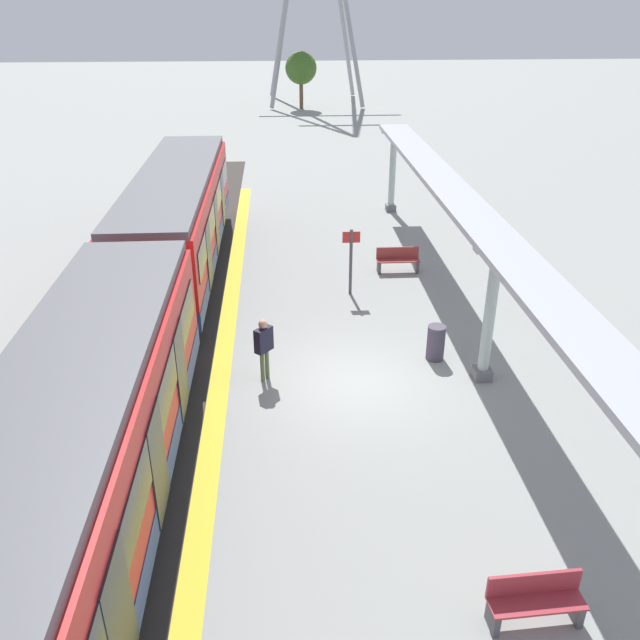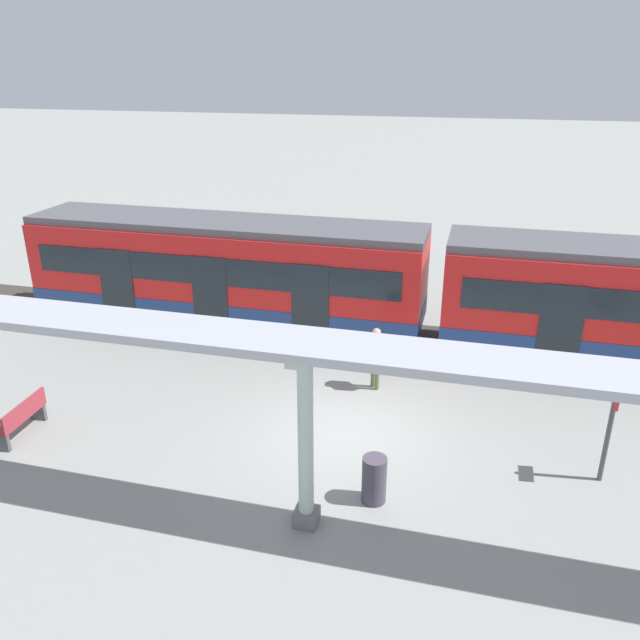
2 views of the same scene
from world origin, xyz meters
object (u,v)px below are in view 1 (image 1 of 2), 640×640
at_px(bench_near_end, 398,259).
at_px(canopy_pillar_third, 392,171).
at_px(bench_mid_platform, 535,599).
at_px(trash_bin, 436,343).
at_px(train_near_carriage, 78,460).
at_px(train_far_carriage, 178,220).
at_px(canopy_pillar_second, 490,315).
at_px(platform_info_sign, 351,256).
at_px(passenger_waiting_near_edge, 264,343).

bearing_deg(bench_near_end, canopy_pillar_third, 82.62).
xyz_separation_m(bench_mid_platform, trash_bin, (0.30, 8.20, 0.04)).
bearing_deg(train_near_carriage, canopy_pillar_third, 66.32).
bearing_deg(trash_bin, canopy_pillar_third, 85.82).
height_order(train_far_carriage, canopy_pillar_second, canopy_pillar_second).
xyz_separation_m(canopy_pillar_second, bench_mid_platform, (-1.27, -7.11, -1.37)).
xyz_separation_m(train_near_carriage, canopy_pillar_third, (8.52, 19.44, -0.01)).
bearing_deg(bench_mid_platform, platform_info_sign, 96.91).
height_order(trash_bin, passenger_waiting_near_edge, passenger_waiting_near_edge).
height_order(train_far_carriage, platform_info_sign, train_far_carriage).
bearing_deg(bench_mid_platform, train_near_carriage, 163.80).
distance_m(train_near_carriage, canopy_pillar_second, 9.88).
bearing_deg(trash_bin, passenger_waiting_near_edge, -170.25).
bearing_deg(platform_info_sign, trash_bin, -67.45).
relative_size(train_far_carriage, passenger_waiting_near_edge, 7.28).
relative_size(bench_mid_platform, trash_bin, 1.56).
bearing_deg(canopy_pillar_second, train_far_carriage, 136.92).
bearing_deg(bench_near_end, passenger_waiting_near_edge, -123.36).
xyz_separation_m(train_near_carriage, platform_info_sign, (5.73, 10.48, -0.50)).
bearing_deg(trash_bin, bench_near_end, 89.53).
height_order(train_far_carriage, canopy_pillar_third, canopy_pillar_third).
bearing_deg(bench_near_end, trash_bin, -90.47).
height_order(train_far_carriage, trash_bin, train_far_carriage).
bearing_deg(trash_bin, platform_info_sign, 112.55).
relative_size(train_near_carriage, passenger_waiting_near_edge, 7.28).
bearing_deg(canopy_pillar_third, trash_bin, -94.18).
xyz_separation_m(train_far_carriage, passenger_waiting_near_edge, (3.00, -7.66, -0.76)).
bearing_deg(train_far_carriage, passenger_waiting_near_edge, -68.59).
height_order(train_near_carriage, canopy_pillar_second, canopy_pillar_second).
xyz_separation_m(bench_near_end, passenger_waiting_near_edge, (-4.59, -6.98, 0.62)).
xyz_separation_m(platform_info_sign, passenger_waiting_near_edge, (-2.72, -5.16, -0.26)).
relative_size(train_far_carriage, trash_bin, 12.73).
xyz_separation_m(bench_near_end, trash_bin, (-0.05, -6.20, 0.04)).
height_order(train_far_carriage, bench_near_end, train_far_carriage).
xyz_separation_m(train_far_carriage, bench_mid_platform, (7.25, -15.08, -1.39)).
bearing_deg(bench_near_end, bench_mid_platform, -91.38).
relative_size(canopy_pillar_second, bench_near_end, 2.38).
relative_size(train_far_carriage, canopy_pillar_third, 3.46).
relative_size(train_far_carriage, bench_near_end, 8.25).
bearing_deg(bench_mid_platform, canopy_pillar_second, 79.86).
height_order(bench_near_end, trash_bin, trash_bin).
distance_m(platform_info_sign, passenger_waiting_near_edge, 5.84).
bearing_deg(canopy_pillar_third, platform_info_sign, -107.33).
relative_size(canopy_pillar_third, passenger_waiting_near_edge, 2.10).
bearing_deg(train_far_carriage, bench_near_end, -5.14).
bearing_deg(bench_near_end, platform_info_sign, -135.88).
height_order(train_near_carriage, canopy_pillar_third, canopy_pillar_third).
distance_m(train_far_carriage, platform_info_sign, 6.27).
xyz_separation_m(train_far_carriage, platform_info_sign, (5.73, -2.50, -0.50)).
distance_m(trash_bin, platform_info_sign, 4.82).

